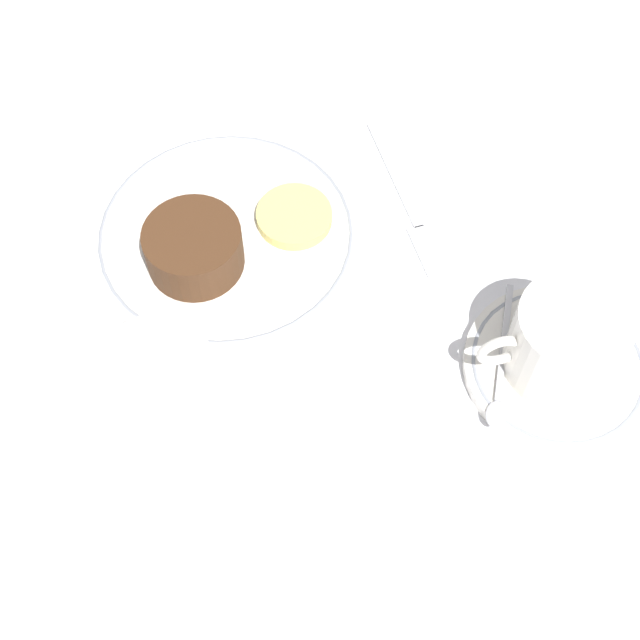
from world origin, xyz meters
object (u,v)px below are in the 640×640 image
dinner_plate (226,237)px  dessert_cake (194,248)px  coffee_cup (566,340)px  wine_glass (164,392)px  fork (413,213)px

dinner_plate → dessert_cake: dessert_cake is taller
coffee_cup → wine_glass: (0.28, 0.00, 0.03)m
dinner_plate → coffee_cup: (-0.23, 0.16, 0.04)m
dinner_plate → coffee_cup: coffee_cup is taller
dinner_plate → fork: bearing=179.4°
dinner_plate → dessert_cake: bearing=42.2°
dinner_plate → coffee_cup: bearing=144.1°
wine_glass → dessert_cake: bearing=-102.4°
dinner_plate → fork: 0.16m
dinner_plate → dessert_cake: size_ratio=2.89×
fork → dessert_cake: (0.18, 0.02, 0.03)m
dinner_plate → wine_glass: size_ratio=1.87×
wine_glass → dessert_cake: (-0.03, -0.14, -0.04)m
wine_glass → fork: (-0.22, -0.17, -0.07)m
coffee_cup → wine_glass: bearing=0.5°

